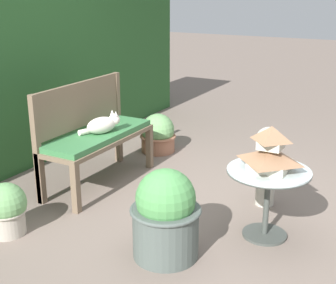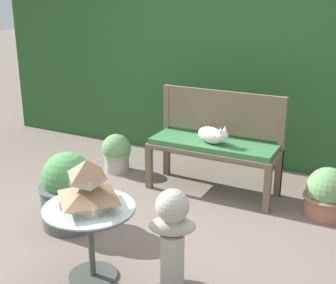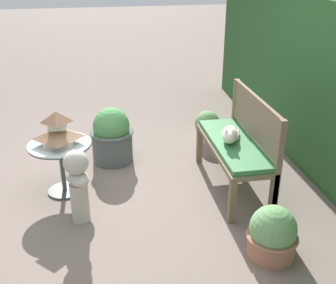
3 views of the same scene
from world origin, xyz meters
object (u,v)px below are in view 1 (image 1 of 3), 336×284
Objects in this scene: patio_table at (268,184)px; potted_plant_table_far at (6,209)px; garden_bench at (99,140)px; cat at (103,125)px; potted_plant_table_near at (166,216)px; garden_bust at (267,160)px; potted_plant_patio_mid at (158,135)px; pagoda_birdhouse at (270,152)px.

potted_plant_table_far is (-0.94, 1.77, -0.22)m from patio_table.
cat reaches higher than garden_bench.
patio_table is 0.83m from potted_plant_table_near.
potted_plant_table_far is at bearing 117.89° from patio_table.
garden_bust is at bearing -78.11° from garden_bench.
patio_table is at bearing -127.48° from potted_plant_patio_mid.
potted_plant_patio_mid is at bearing 52.52° from pagoda_birdhouse.
potted_plant_table_near is at bearing -75.42° from potted_plant_table_far.
cat is at bearing 53.84° from potted_plant_table_near.
potted_plant_patio_mid is at bearing 52.52° from patio_table.
cat is 1.71m from patio_table.
potted_plant_patio_mid is at bearing -1.45° from potted_plant_table_far.
garden_bust is (0.33, -1.56, -0.03)m from garden_bench.
cat is 0.88× the size of potted_plant_table_far.
patio_table is at bearing -76.87° from cat.
garden_bench is 2.81× the size of potted_plant_patio_mid.
cat is at bearing 78.34° from garden_bust.
patio_table is at bearing -62.11° from potted_plant_table_far.
patio_table is 2.18m from potted_plant_patio_mid.
garden_bench is at bearing -2.07° from potted_plant_table_far.
garden_bench is 1.78× the size of garden_bust.
pagoda_birdhouse is 0.63m from garden_bust.
pagoda_birdhouse is 0.82× the size of potted_plant_patio_mid.
cat is at bearing 82.56° from patio_table.
potted_plant_table_near is 1.56× the size of potted_plant_table_far.
potted_plant_table_near is at bearing -124.84° from garden_bench.
potted_plant_table_near is at bearing -105.59° from cat.
garden_bust is at bearing -17.45° from potted_plant_table_near.
garden_bench is 3.45× the size of cat.
potted_plant_patio_mid is at bearing 22.24° from cat.
garden_bench is at bearing 78.22° from garden_bust.
garden_bust reaches higher than patio_table.
potted_plant_patio_mid reaches higher than potted_plant_table_far.
garden_bench reaches higher than potted_plant_table_far.
pagoda_birdhouse is 2.22m from potted_plant_patio_mid.
pagoda_birdhouse is (0.00, 0.00, 0.26)m from patio_table.
garden_bench is 1.59m from garden_bust.
pagoda_birdhouse reaches higher than patio_table.
garden_bust is 1.74m from potted_plant_patio_mid.
cat reaches higher than potted_plant_patio_mid.
patio_table reaches higher than potted_plant_table_far.
patio_table is (-0.21, -1.73, -0.02)m from garden_bench.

